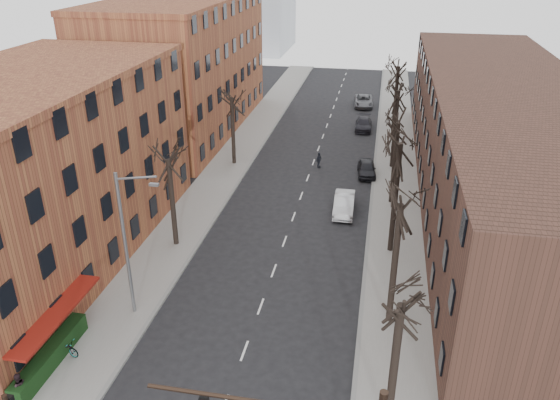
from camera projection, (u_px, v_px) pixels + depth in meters
The scene contains 22 objects.
sidewalk_left at pixel (233, 160), 54.59m from camera, with size 4.00×90.00×0.15m, color gray.
sidewalk_right at pixel (395, 171), 51.88m from camera, with size 4.00×90.00×0.15m, color gray.
building_left_near at pixel (31, 176), 35.66m from camera, with size 12.00×26.00×12.00m, color brown.
building_left_far at pixel (183, 68), 60.92m from camera, with size 12.00×28.00×14.00m, color brown.
building_right at pixel (502, 145), 43.97m from camera, with size 12.00×50.00×10.00m, color #472A21.
awning_left at pixel (65, 353), 29.17m from camera, with size 1.20×7.00×0.15m, color maroon.
hedge at pixel (50, 356), 28.02m from camera, with size 0.80×6.00×1.00m, color #143312.
tree_right_b at pixel (388, 321), 31.61m from camera, with size 5.20×5.20×10.80m, color black, non-canonical shape.
tree_right_c at pixel (390, 251), 38.70m from camera, with size 5.20×5.20×11.60m, color black, non-canonical shape.
tree_right_d at pixel (391, 203), 45.78m from camera, with size 5.20×5.20×10.00m, color black, non-canonical shape.
tree_right_e at pixel (391, 168), 52.87m from camera, with size 5.20×5.20×10.80m, color black, non-canonical shape.
tree_right_f at pixel (392, 141), 59.95m from camera, with size 5.20×5.20×11.60m, color black, non-canonical shape.
tree_left_a at pixel (176, 245), 39.50m from camera, with size 5.20×5.20×9.50m, color black, non-canonical shape.
tree_left_b at pixel (234, 164), 53.67m from camera, with size 5.20×5.20×9.50m, color black, non-canonical shape.
streetlight at pixel (127, 240), 30.15m from camera, with size 2.45×0.22×9.03m.
silver_sedan at pixel (344, 204), 43.92m from camera, with size 1.58×4.54×1.50m, color #B9BCC0.
parked_car_near at pixel (367, 168), 50.92m from camera, with size 1.61×4.00×1.36m, color black.
parked_car_mid at pixel (363, 124), 63.17m from camera, with size 1.85×4.54×1.32m, color black.
parked_car_far at pixel (364, 101), 72.00m from camera, with size 2.34×5.07×1.41m, color slate.
pedestrian_b at pixel (19, 387), 25.75m from camera, with size 0.75×0.58×1.54m, color black.
pedestrian_crossing at pixel (319, 160), 52.56m from camera, with size 0.90×0.38×1.54m, color black.
bicycle at pixel (64, 347), 28.70m from camera, with size 0.63×1.81×0.95m, color gray.
Camera 1 is at (6.19, -14.19, 20.02)m, focal length 35.00 mm.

